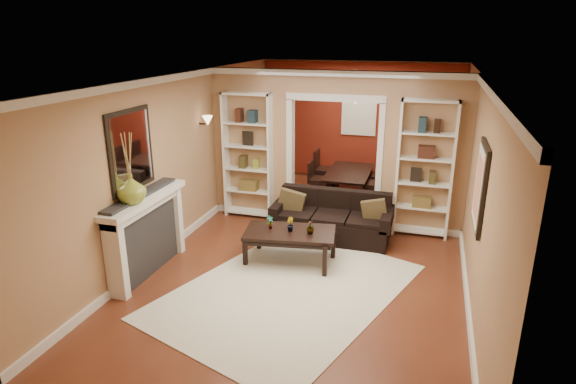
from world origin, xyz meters
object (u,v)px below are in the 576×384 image
(bookshelf_right, at_px, (425,170))
(bookshelf_left, at_px, (248,156))
(coffee_table, at_px, (290,247))
(dining_table, at_px, (350,184))
(sofa, at_px, (332,217))
(fireplace, at_px, (148,235))

(bookshelf_right, bearing_deg, bookshelf_left, 180.00)
(coffee_table, height_order, dining_table, dining_table)
(coffee_table, distance_m, bookshelf_left, 2.26)
(coffee_table, relative_size, bookshelf_right, 0.58)
(bookshelf_right, height_order, dining_table, bookshelf_right)
(sofa, relative_size, coffee_table, 1.49)
(sofa, xyz_separation_m, fireplace, (-2.23, -1.95, 0.19))
(bookshelf_left, relative_size, fireplace, 1.35)
(sofa, xyz_separation_m, coffee_table, (-0.42, -1.05, -0.13))
(bookshelf_right, relative_size, fireplace, 1.35)
(sofa, height_order, bookshelf_left, bookshelf_left)
(fireplace, distance_m, dining_table, 4.69)
(bookshelf_left, distance_m, bookshelf_right, 3.10)
(bookshelf_right, bearing_deg, sofa, -157.62)
(bookshelf_right, distance_m, dining_table, 2.37)
(fireplace, bearing_deg, sofa, 41.15)
(sofa, relative_size, bookshelf_left, 0.86)
(sofa, distance_m, fireplace, 2.97)
(bookshelf_left, xyz_separation_m, bookshelf_right, (3.10, 0.00, 0.00))
(fireplace, xyz_separation_m, dining_table, (2.16, 4.15, -0.31))
(bookshelf_left, bearing_deg, fireplace, -102.05)
(dining_table, bearing_deg, sofa, -178.12)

